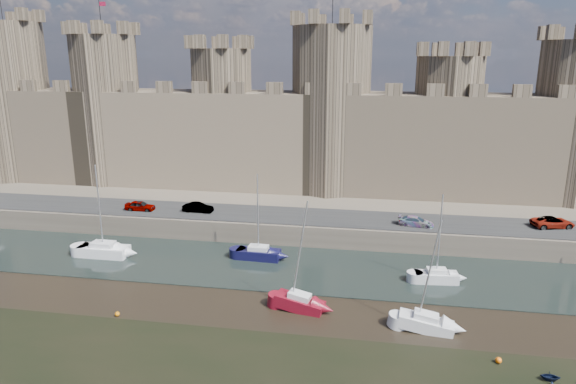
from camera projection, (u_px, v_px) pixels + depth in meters
name	position (u px, v px, depth m)	size (l,w,h in m)	color
water_channel	(288.00, 267.00, 53.93)	(160.00, 12.00, 0.08)	black
quay	(323.00, 178.00, 87.88)	(160.00, 60.00, 2.50)	#4C443A
road	(302.00, 216.00, 62.79)	(160.00, 7.00, 0.10)	black
castle	(312.00, 126.00, 73.86)	(108.50, 11.00, 29.00)	#42382B
car_0	(140.00, 206.00, 64.98)	(1.52, 3.78, 1.29)	gray
car_1	(198.00, 208.00, 64.28)	(1.33, 3.82, 1.26)	gray
car_2	(416.00, 222.00, 59.10)	(1.63, 4.02, 1.17)	gray
car_3	(553.00, 222.00, 58.62)	(2.19, 4.74, 1.32)	gray
sailboat_0	(104.00, 250.00, 56.75)	(5.53, 2.17, 10.33)	white
sailboat_1	(258.00, 253.00, 55.97)	(4.83, 2.06, 9.53)	black
sailboat_2	(436.00, 276.00, 50.27)	(4.28, 2.00, 8.94)	silver
sailboat_4	(300.00, 302.00, 44.92)	(4.52, 2.41, 10.03)	maroon
sailboat_5	(426.00, 322.00, 41.61)	(4.56, 2.18, 9.49)	silver
dinghy_7	(550.00, 377.00, 35.15)	(1.15, 0.70, 1.33)	black
buoy_1	(117.00, 314.00, 43.93)	(0.42, 0.42, 0.42)	orange
buoy_3	(499.00, 360.00, 37.25)	(0.47, 0.47, 0.47)	orange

